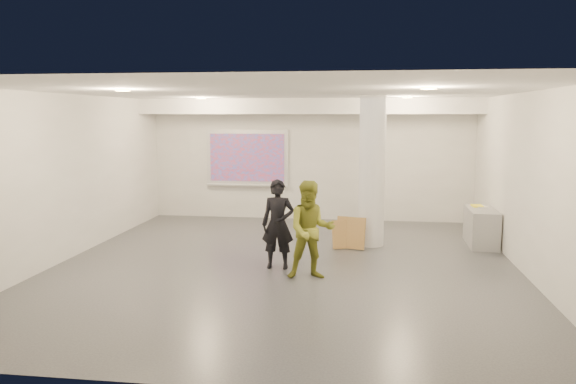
# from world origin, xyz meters

# --- Properties ---
(floor) EXTENTS (8.00, 9.00, 0.01)m
(floor) POSITION_xyz_m (0.00, 0.00, 0.00)
(floor) COLOR #34373B
(floor) RESTS_ON ground
(ceiling) EXTENTS (8.00, 9.00, 0.01)m
(ceiling) POSITION_xyz_m (0.00, 0.00, 3.00)
(ceiling) COLOR white
(ceiling) RESTS_ON floor
(wall_back) EXTENTS (8.00, 0.01, 3.00)m
(wall_back) POSITION_xyz_m (0.00, 4.50, 1.50)
(wall_back) COLOR silver
(wall_back) RESTS_ON floor
(wall_front) EXTENTS (8.00, 0.01, 3.00)m
(wall_front) POSITION_xyz_m (0.00, -4.50, 1.50)
(wall_front) COLOR silver
(wall_front) RESTS_ON floor
(wall_left) EXTENTS (0.01, 9.00, 3.00)m
(wall_left) POSITION_xyz_m (-4.00, 0.00, 1.50)
(wall_left) COLOR silver
(wall_left) RESTS_ON floor
(wall_right) EXTENTS (0.01, 9.00, 3.00)m
(wall_right) POSITION_xyz_m (4.00, 0.00, 1.50)
(wall_right) COLOR silver
(wall_right) RESTS_ON floor
(soffit_band) EXTENTS (8.00, 1.10, 0.36)m
(soffit_band) POSITION_xyz_m (0.00, 3.95, 2.82)
(soffit_band) COLOR white
(soffit_band) RESTS_ON ceiling
(downlight_nw) EXTENTS (0.22, 0.22, 0.02)m
(downlight_nw) POSITION_xyz_m (-2.20, 2.50, 2.98)
(downlight_nw) COLOR #FFD280
(downlight_nw) RESTS_ON ceiling
(downlight_ne) EXTENTS (0.22, 0.22, 0.02)m
(downlight_ne) POSITION_xyz_m (2.20, 2.50, 2.98)
(downlight_ne) COLOR #FFD280
(downlight_ne) RESTS_ON ceiling
(downlight_sw) EXTENTS (0.22, 0.22, 0.02)m
(downlight_sw) POSITION_xyz_m (-2.20, -1.50, 2.98)
(downlight_sw) COLOR #FFD280
(downlight_sw) RESTS_ON ceiling
(downlight_se) EXTENTS (0.22, 0.22, 0.02)m
(downlight_se) POSITION_xyz_m (2.20, -1.50, 2.98)
(downlight_se) COLOR #FFD280
(downlight_se) RESTS_ON ceiling
(column) EXTENTS (0.52, 0.52, 3.00)m
(column) POSITION_xyz_m (1.50, 1.80, 1.50)
(column) COLOR silver
(column) RESTS_ON floor
(projection_screen) EXTENTS (2.10, 0.13, 1.42)m
(projection_screen) POSITION_xyz_m (-1.60, 4.45, 1.53)
(projection_screen) COLOR silver
(projection_screen) RESTS_ON wall_back
(credenza) EXTENTS (0.56, 1.28, 0.74)m
(credenza) POSITION_xyz_m (3.72, 2.12, 0.37)
(credenza) COLOR gray
(credenza) RESTS_ON floor
(papers_stack) EXTENTS (0.28, 0.32, 0.02)m
(papers_stack) POSITION_xyz_m (3.74, 2.40, 0.75)
(papers_stack) COLOR white
(papers_stack) RESTS_ON credenza
(postit_pad) EXTENTS (0.22, 0.29, 0.03)m
(postit_pad) POSITION_xyz_m (3.68, 2.40, 0.76)
(postit_pad) COLOR #FFF221
(postit_pad) RESTS_ON credenza
(cardboard_back) EXTENTS (0.54, 0.33, 0.57)m
(cardboard_back) POSITION_xyz_m (0.99, 1.45, 0.28)
(cardboard_back) COLOR olive
(cardboard_back) RESTS_ON floor
(cardboard_front) EXTENTS (0.60, 0.31, 0.63)m
(cardboard_front) POSITION_xyz_m (1.11, 1.45, 0.31)
(cardboard_front) COLOR olive
(cardboard_front) RESTS_ON floor
(woman) EXTENTS (0.56, 0.37, 1.53)m
(woman) POSITION_xyz_m (-0.10, -0.15, 0.77)
(woman) COLOR black
(woman) RESTS_ON floor
(man) EXTENTS (0.88, 0.74, 1.59)m
(man) POSITION_xyz_m (0.52, -0.69, 0.79)
(man) COLOR olive
(man) RESTS_ON floor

